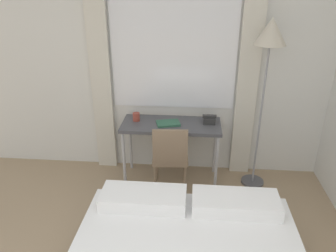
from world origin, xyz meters
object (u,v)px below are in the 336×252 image
telephone (209,119)px  standing_lamp (270,46)px  desk (171,129)px  desk_chair (170,155)px  book (168,123)px  mug (136,117)px

telephone → standing_lamp: bearing=-8.3°
desk → standing_lamp: bearing=-0.7°
desk_chair → book: size_ratio=2.82×
telephone → book: size_ratio=0.54×
telephone → desk: bearing=-171.0°
standing_lamp → mug: size_ratio=20.09×
standing_lamp → mug: bearing=177.6°
desk_chair → standing_lamp: (1.00, 0.25, 1.18)m
telephone → mug: bearing=-178.6°
book → mug: mug is taller
mug → standing_lamp: bearing=-2.4°
standing_lamp → mug: 1.67m
desk_chair → standing_lamp: standing_lamp is taller
standing_lamp → telephone: 1.04m
telephone → book: (-0.47, -0.09, -0.03)m
book → standing_lamp: bearing=0.6°
desk → desk_chair: 0.33m
mug → telephone: bearing=1.4°
telephone → mug: size_ratio=1.66×
telephone → mug: (-0.86, -0.02, 0.01)m
book → telephone: bearing=11.1°
mug → book: bearing=-10.6°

